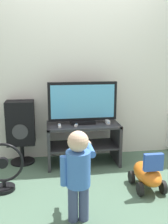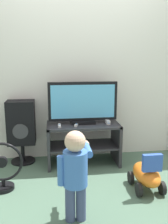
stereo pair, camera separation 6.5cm
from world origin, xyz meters
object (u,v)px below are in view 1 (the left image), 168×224
television (83,103)px  game_console (107,121)px  remote_secondary (77,125)px  remote_primary (59,126)px  child (78,169)px  ride_on_toy (147,174)px  floor_fan (3,169)px  speaker_tower (21,125)px

television → game_console: bearing=-6.0°
television → remote_secondary: 0.29m
remote_primary → child: child is taller
ride_on_toy → floor_fan: bearing=172.8°
remote_secondary → speaker_tower: size_ratio=0.16×
remote_primary → child: 1.09m
television → remote_primary: (-0.31, -0.12, -0.25)m
television → floor_fan: size_ratio=1.68×
game_console → remote_secondary: game_console is taller
remote_secondary → floor_fan: (-0.84, -0.49, -0.32)m
remote_primary → floor_fan: bearing=-142.5°
game_console → speaker_tower: bearing=172.2°
game_console → child: bearing=-114.6°
remote_primary → remote_secondary: bearing=2.4°
speaker_tower → remote_primary: bearing=-25.6°
child → speaker_tower: bearing=114.0°
game_console → television: bearing=174.0°
remote_primary → child: size_ratio=0.16×
game_console → child: child is taller
floor_fan → remote_secondary: bearing=30.2°
remote_secondary → television: bearing=48.9°
speaker_tower → ride_on_toy: (1.38, -0.90, -0.35)m
game_console → remote_secondary: 0.42m
child → floor_fan: child is taller
speaker_tower → ride_on_toy: bearing=-33.3°
remote_secondary → child: bearing=-96.3°
remote_secondary → child: size_ratio=0.17×
television → remote_secondary: size_ratio=6.58×
floor_fan → ride_on_toy: floor_fan is taller
speaker_tower → floor_fan: speaker_tower is taller
child → ride_on_toy: child is taller
floor_fan → game_console: bearing=24.2°
remote_primary → floor_fan: remote_primary is taller
speaker_tower → ride_on_toy: speaker_tower is taller
remote_secondary → speaker_tower: (-0.70, 0.23, -0.03)m
child → ride_on_toy: (0.79, 0.41, -0.31)m
ride_on_toy → remote_primary: bearing=143.0°
game_console → remote_primary: 0.63m
remote_primary → remote_secondary: 0.21m
game_console → remote_secondary: bearing=-169.8°
child → ride_on_toy: size_ratio=1.67×
remote_primary → ride_on_toy: size_ratio=0.27×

